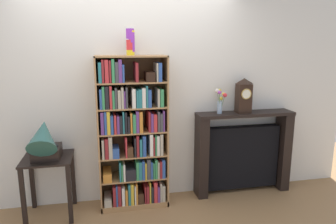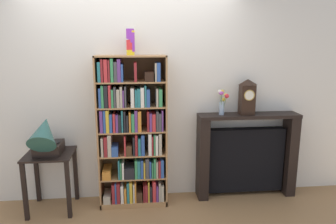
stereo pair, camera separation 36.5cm
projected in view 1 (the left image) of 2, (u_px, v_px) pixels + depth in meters
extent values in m
cube|color=#997047|center=(135.00, 208.00, 3.71)|extent=(8.26, 6.40, 0.02)
cube|color=silver|center=(150.00, 94.00, 3.78)|extent=(5.26, 0.08, 2.60)
cube|color=#A87A4C|center=(99.00, 135.00, 3.54)|extent=(0.02, 0.34, 1.77)
cube|color=#A87A4C|center=(165.00, 131.00, 3.69)|extent=(0.02, 0.34, 1.77)
cube|color=brown|center=(131.00, 129.00, 3.78)|extent=(0.79, 0.01, 1.77)
cube|color=#A87A4C|center=(131.00, 56.00, 3.43)|extent=(0.79, 0.34, 0.02)
cube|color=#A87A4C|center=(134.00, 201.00, 3.80)|extent=(0.79, 0.34, 0.06)
cube|color=#B2A893|center=(108.00, 199.00, 3.69)|extent=(0.08, 0.26, 0.09)
cube|color=maroon|center=(114.00, 192.00, 3.71)|extent=(0.03, 0.29, 0.23)
cube|color=#2D519E|center=(117.00, 192.00, 3.70)|extent=(0.02, 0.27, 0.25)
cube|color=maroon|center=(119.00, 192.00, 3.70)|extent=(0.04, 0.26, 0.24)
cube|color=white|center=(123.00, 192.00, 3.73)|extent=(0.03, 0.30, 0.22)
cube|color=orange|center=(126.00, 193.00, 3.74)|extent=(0.03, 0.29, 0.19)
cube|color=teal|center=(129.00, 191.00, 3.71)|extent=(0.03, 0.23, 0.25)
cube|color=gold|center=(131.00, 190.00, 3.74)|extent=(0.03, 0.28, 0.25)
cube|color=white|center=(134.00, 191.00, 3.75)|extent=(0.02, 0.29, 0.23)
cube|color=orange|center=(136.00, 190.00, 3.75)|extent=(0.02, 0.28, 0.25)
cube|color=#382316|center=(140.00, 195.00, 3.76)|extent=(0.07, 0.25, 0.12)
cube|color=maroon|center=(144.00, 191.00, 3.78)|extent=(0.02, 0.29, 0.21)
cube|color=maroon|center=(146.00, 190.00, 3.79)|extent=(0.03, 0.30, 0.21)
cube|color=gold|center=(149.00, 189.00, 3.78)|extent=(0.02, 0.28, 0.25)
cube|color=black|center=(151.00, 190.00, 3.79)|extent=(0.03, 0.28, 0.19)
cube|color=#C63338|center=(154.00, 189.00, 3.77)|extent=(0.04, 0.23, 0.25)
cube|color=#663884|center=(157.00, 190.00, 3.81)|extent=(0.02, 0.29, 0.19)
cube|color=#B2A893|center=(159.00, 188.00, 3.81)|extent=(0.02, 0.28, 0.23)
cube|color=#B2A893|center=(162.00, 189.00, 3.82)|extent=(0.04, 0.28, 0.20)
cube|color=#A87A4C|center=(134.00, 176.00, 3.73)|extent=(0.75, 0.32, 0.02)
cube|color=orange|center=(107.00, 174.00, 3.63)|extent=(0.10, 0.27, 0.10)
cube|color=teal|center=(120.00, 169.00, 3.64)|extent=(0.02, 0.25, 0.23)
cube|color=#388E56|center=(122.00, 169.00, 3.67)|extent=(0.02, 0.29, 0.20)
cube|color=white|center=(124.00, 170.00, 3.64)|extent=(0.02, 0.23, 0.20)
cube|color=black|center=(130.00, 171.00, 3.68)|extent=(0.11, 0.27, 0.13)
cube|color=#388E56|center=(136.00, 167.00, 3.69)|extent=(0.03, 0.28, 0.22)
cube|color=teal|center=(139.00, 167.00, 3.70)|extent=(0.03, 0.29, 0.21)
cube|color=#2D519E|center=(142.00, 167.00, 3.69)|extent=(0.03, 0.26, 0.22)
cube|color=gold|center=(144.00, 167.00, 3.72)|extent=(0.02, 0.29, 0.20)
cube|color=#424247|center=(147.00, 166.00, 3.72)|extent=(0.04, 0.29, 0.24)
cube|color=#2D519E|center=(150.00, 167.00, 3.73)|extent=(0.02, 0.29, 0.20)
cube|color=#388E56|center=(152.00, 167.00, 3.73)|extent=(0.02, 0.28, 0.19)
cube|color=#388E56|center=(155.00, 166.00, 3.71)|extent=(0.02, 0.23, 0.23)
cube|color=#B2A893|center=(157.00, 167.00, 3.74)|extent=(0.02, 0.27, 0.20)
cube|color=maroon|center=(159.00, 166.00, 3.75)|extent=(0.03, 0.29, 0.21)
cube|color=#2D519E|center=(162.00, 165.00, 3.76)|extent=(0.03, 0.29, 0.22)
cube|color=#A87A4C|center=(133.00, 154.00, 3.67)|extent=(0.75, 0.32, 0.02)
cube|color=#B2A893|center=(103.00, 147.00, 3.54)|extent=(0.02, 0.24, 0.22)
cube|color=maroon|center=(107.00, 146.00, 3.56)|extent=(0.04, 0.27, 0.23)
cube|color=#B2A893|center=(110.00, 145.00, 3.56)|extent=(0.04, 0.26, 0.25)
cube|color=#2D519E|center=(116.00, 151.00, 3.56)|extent=(0.07, 0.21, 0.11)
cube|color=#C63338|center=(126.00, 145.00, 3.61)|extent=(0.02, 0.28, 0.23)
cube|color=#472D1C|center=(130.00, 150.00, 3.59)|extent=(0.06, 0.20, 0.12)
cube|color=black|center=(134.00, 144.00, 3.63)|extent=(0.02, 0.29, 0.22)
cube|color=maroon|center=(137.00, 143.00, 3.63)|extent=(0.03, 0.29, 0.24)
cube|color=teal|center=(140.00, 145.00, 3.63)|extent=(0.03, 0.25, 0.20)
cube|color=#2D519E|center=(143.00, 144.00, 3.62)|extent=(0.04, 0.23, 0.24)
cube|color=white|center=(150.00, 143.00, 3.65)|extent=(0.04, 0.26, 0.25)
cube|color=maroon|center=(152.00, 143.00, 3.68)|extent=(0.02, 0.30, 0.22)
cube|color=#388E56|center=(154.00, 143.00, 3.66)|extent=(0.02, 0.25, 0.24)
cube|color=white|center=(157.00, 143.00, 3.67)|extent=(0.03, 0.26, 0.23)
cube|color=#B2A893|center=(160.00, 142.00, 3.67)|extent=(0.03, 0.26, 0.25)
cube|color=#A87A4C|center=(133.00, 131.00, 3.61)|extent=(0.75, 0.32, 0.02)
cube|color=#663884|center=(102.00, 122.00, 3.48)|extent=(0.03, 0.25, 0.25)
cube|color=#2D519E|center=(105.00, 121.00, 3.50)|extent=(0.02, 0.27, 0.25)
cube|color=gold|center=(108.00, 121.00, 3.50)|extent=(0.03, 0.26, 0.25)
cube|color=#2D519E|center=(112.00, 123.00, 3.53)|extent=(0.03, 0.29, 0.21)
cube|color=#C63338|center=(115.00, 122.00, 3.53)|extent=(0.03, 0.29, 0.21)
cube|color=#663884|center=(118.00, 123.00, 3.52)|extent=(0.03, 0.26, 0.20)
cube|color=black|center=(120.00, 123.00, 3.52)|extent=(0.03, 0.24, 0.20)
cube|color=teal|center=(123.00, 121.00, 3.52)|extent=(0.02, 0.24, 0.25)
cube|color=black|center=(125.00, 121.00, 3.55)|extent=(0.02, 0.29, 0.24)
cube|color=black|center=(128.00, 123.00, 3.56)|extent=(0.02, 0.28, 0.19)
cube|color=orange|center=(131.00, 121.00, 3.54)|extent=(0.02, 0.23, 0.23)
cube|color=#388E56|center=(134.00, 122.00, 3.55)|extent=(0.03, 0.24, 0.21)
cube|color=#663884|center=(137.00, 120.00, 3.55)|extent=(0.03, 0.24, 0.24)
cube|color=orange|center=(140.00, 120.00, 3.57)|extent=(0.04, 0.26, 0.24)
cube|color=maroon|center=(148.00, 120.00, 3.61)|extent=(0.02, 0.30, 0.23)
cube|color=#663884|center=(151.00, 121.00, 3.60)|extent=(0.03, 0.28, 0.21)
cube|color=#C63338|center=(154.00, 121.00, 3.60)|extent=(0.04, 0.25, 0.20)
cube|color=#424247|center=(157.00, 119.00, 3.62)|extent=(0.02, 0.28, 0.23)
cube|color=#424247|center=(160.00, 120.00, 3.63)|extent=(0.03, 0.29, 0.21)
cube|color=#663884|center=(162.00, 119.00, 3.63)|extent=(0.02, 0.27, 0.24)
cube|color=#A87A4C|center=(132.00, 107.00, 3.55)|extent=(0.75, 0.32, 0.02)
cube|color=#2D519E|center=(101.00, 98.00, 3.43)|extent=(0.02, 0.26, 0.22)
cube|color=#388E56|center=(103.00, 97.00, 3.42)|extent=(0.03, 0.23, 0.24)
cube|color=black|center=(107.00, 97.00, 3.43)|extent=(0.04, 0.24, 0.25)
cube|color=#C63338|center=(110.00, 96.00, 3.43)|extent=(0.03, 0.23, 0.25)
cube|color=#388E56|center=(113.00, 98.00, 3.48)|extent=(0.02, 0.30, 0.20)
cube|color=#424247|center=(116.00, 97.00, 3.46)|extent=(0.02, 0.26, 0.23)
cube|color=#B2A893|center=(119.00, 98.00, 3.45)|extent=(0.03, 0.23, 0.20)
cube|color=#B2A893|center=(122.00, 97.00, 3.48)|extent=(0.03, 0.28, 0.23)
cube|color=#663884|center=(124.00, 98.00, 3.49)|extent=(0.02, 0.28, 0.19)
cube|color=#424247|center=(126.00, 96.00, 3.49)|extent=(0.02, 0.28, 0.23)
cube|color=white|center=(133.00, 97.00, 3.52)|extent=(0.04, 0.30, 0.21)
cube|color=teal|center=(136.00, 98.00, 3.51)|extent=(0.02, 0.27, 0.19)
cube|color=teal|center=(139.00, 97.00, 3.52)|extent=(0.03, 0.28, 0.20)
cube|color=white|center=(143.00, 96.00, 3.53)|extent=(0.04, 0.28, 0.22)
cube|color=teal|center=(146.00, 95.00, 3.54)|extent=(0.02, 0.29, 0.24)
cube|color=#2D519E|center=(149.00, 97.00, 3.52)|extent=(0.04, 0.24, 0.20)
cube|color=#B2A893|center=(157.00, 97.00, 3.55)|extent=(0.02, 0.25, 0.20)
cube|color=#388E56|center=(160.00, 97.00, 3.58)|extent=(0.04, 0.29, 0.20)
cube|color=#A87A4C|center=(131.00, 82.00, 3.49)|extent=(0.75, 0.32, 0.02)
cube|color=teal|center=(100.00, 72.00, 3.37)|extent=(0.03, 0.27, 0.22)
cube|color=maroon|center=(103.00, 71.00, 3.38)|extent=(0.02, 0.29, 0.24)
cube|color=#C63338|center=(106.00, 71.00, 3.40)|extent=(0.04, 0.30, 0.24)
cube|color=maroon|center=(110.00, 71.00, 3.38)|extent=(0.02, 0.24, 0.24)
cube|color=#388E56|center=(113.00, 70.00, 3.40)|extent=(0.03, 0.28, 0.25)
cube|color=#424247|center=(116.00, 72.00, 3.40)|extent=(0.03, 0.25, 0.22)
cube|color=#663884|center=(120.00, 70.00, 3.42)|extent=(0.04, 0.28, 0.25)
cube|color=#2D519E|center=(123.00, 73.00, 3.43)|extent=(0.02, 0.28, 0.19)
cube|color=maroon|center=(136.00, 72.00, 3.46)|extent=(0.03, 0.30, 0.21)
cube|color=black|center=(150.00, 76.00, 3.46)|extent=(0.10, 0.21, 0.11)
cube|color=#B2A893|center=(156.00, 72.00, 3.48)|extent=(0.02, 0.24, 0.20)
cube|color=#2D519E|center=(158.00, 72.00, 3.50)|extent=(0.04, 0.27, 0.20)
cylinder|color=yellow|center=(131.00, 50.00, 3.44)|extent=(0.09, 0.09, 0.11)
cylinder|color=black|center=(131.00, 48.00, 3.43)|extent=(0.09, 0.09, 0.11)
cylinder|color=purple|center=(131.00, 47.00, 3.43)|extent=(0.09, 0.09, 0.11)
cylinder|color=red|center=(131.00, 45.00, 3.42)|extent=(0.09, 0.09, 0.11)
cylinder|color=purple|center=(131.00, 43.00, 3.42)|extent=(0.09, 0.09, 0.11)
cylinder|color=pink|center=(131.00, 41.00, 3.42)|extent=(0.09, 0.09, 0.11)
cylinder|color=white|center=(131.00, 39.00, 3.41)|extent=(0.09, 0.09, 0.11)
cylinder|color=purple|center=(131.00, 37.00, 3.41)|extent=(0.09, 0.09, 0.11)
cylinder|color=yellow|center=(131.00, 36.00, 3.41)|extent=(0.09, 0.09, 0.11)
cylinder|color=purple|center=(130.00, 34.00, 3.40)|extent=(0.09, 0.09, 0.11)
cylinder|color=white|center=(130.00, 32.00, 3.40)|extent=(0.09, 0.09, 0.11)
cube|color=black|center=(47.00, 158.00, 3.40)|extent=(0.52, 0.50, 0.02)
cube|color=black|center=(23.00, 199.00, 3.22)|extent=(0.04, 0.04, 0.66)
cube|color=black|center=(70.00, 195.00, 3.31)|extent=(0.04, 0.04, 0.66)
cube|color=black|center=(32.00, 181.00, 3.64)|extent=(0.04, 0.04, 0.66)
cube|color=black|center=(73.00, 178.00, 3.73)|extent=(0.04, 0.04, 0.66)
cube|color=black|center=(47.00, 152.00, 3.39)|extent=(0.28, 0.32, 0.12)
cylinder|color=black|center=(46.00, 146.00, 3.37)|extent=(0.24, 0.24, 0.01)
cylinder|color=#2D605B|center=(45.00, 146.00, 3.32)|extent=(0.03, 0.03, 0.06)
cone|color=#2D605B|center=(43.00, 135.00, 3.22)|extent=(0.30, 0.45, 0.45)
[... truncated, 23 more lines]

